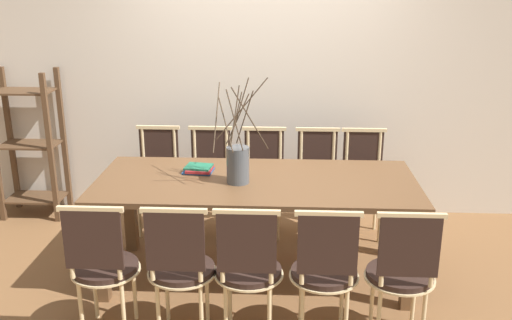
% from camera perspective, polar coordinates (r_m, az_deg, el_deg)
% --- Properties ---
extents(ground_plane, '(16.00, 16.00, 0.00)m').
position_cam_1_polar(ground_plane, '(4.47, -0.00, -11.41)').
color(ground_plane, brown).
extents(wall_rear, '(12.00, 0.06, 3.20)m').
position_cam_1_polar(wall_rear, '(5.27, 0.75, 11.49)').
color(wall_rear, beige).
rests_on(wall_rear, ground_plane).
extents(dining_table, '(2.33, 1.01, 0.78)m').
position_cam_1_polar(dining_table, '(4.18, -0.00, -3.25)').
color(dining_table, brown).
rests_on(dining_table, ground_plane).
extents(chair_near_leftend, '(0.43, 0.43, 0.93)m').
position_cam_1_polar(chair_near_leftend, '(3.68, -15.10, -9.92)').
color(chair_near_leftend, black).
rests_on(chair_near_leftend, ground_plane).
extents(chair_near_left, '(0.43, 0.43, 0.93)m').
position_cam_1_polar(chair_near_left, '(3.56, -7.58, -10.36)').
color(chair_near_left, black).
rests_on(chair_near_left, ground_plane).
extents(chair_near_center, '(0.43, 0.43, 0.93)m').
position_cam_1_polar(chair_near_center, '(3.52, -0.79, -10.61)').
color(chair_near_center, black).
rests_on(chair_near_center, ground_plane).
extents(chair_near_right, '(0.43, 0.43, 0.93)m').
position_cam_1_polar(chair_near_right, '(3.52, 6.90, -10.72)').
color(chair_near_right, black).
rests_on(chair_near_right, ground_plane).
extents(chair_near_rightend, '(0.43, 0.43, 0.93)m').
position_cam_1_polar(chair_near_rightend, '(3.58, 14.39, -10.64)').
color(chair_near_rightend, black).
rests_on(chair_near_rightend, ground_plane).
extents(chair_far_leftend, '(0.43, 0.43, 0.93)m').
position_cam_1_polar(chair_far_leftend, '(5.11, -9.84, -1.57)').
color(chair_far_leftend, black).
rests_on(chair_far_leftend, ground_plane).
extents(chair_far_left, '(0.43, 0.43, 0.93)m').
position_cam_1_polar(chair_far_left, '(5.03, -4.67, -1.68)').
color(chair_far_left, black).
rests_on(chair_far_left, ground_plane).
extents(chair_far_center, '(0.43, 0.43, 0.93)m').
position_cam_1_polar(chair_far_center, '(4.99, 0.76, -1.77)').
color(chair_far_center, black).
rests_on(chair_far_center, ground_plane).
extents(chair_far_right, '(0.43, 0.43, 0.93)m').
position_cam_1_polar(chair_far_right, '(5.00, 6.14, -1.85)').
color(chair_far_right, black).
rests_on(chair_far_right, ground_plane).
extents(chair_far_rightend, '(0.43, 0.43, 0.93)m').
position_cam_1_polar(chair_far_rightend, '(5.04, 10.69, -1.91)').
color(chair_far_rightend, black).
rests_on(chair_far_rightend, ground_plane).
extents(vase_centerpiece, '(0.39, 0.43, 0.75)m').
position_cam_1_polar(vase_centerpiece, '(4.04, -1.83, -0.31)').
color(vase_centerpiece, '#4C5156').
rests_on(vase_centerpiece, dining_table).
extents(book_stack, '(0.23, 0.20, 0.05)m').
position_cam_1_polar(book_stack, '(4.32, -5.72, -0.89)').
color(book_stack, '#234C8C').
rests_on(book_stack, dining_table).
extents(shelving_rack, '(0.56, 0.37, 1.39)m').
position_cam_1_polar(shelving_rack, '(5.71, -21.68, 1.41)').
color(shelving_rack, '#513823').
rests_on(shelving_rack, ground_plane).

